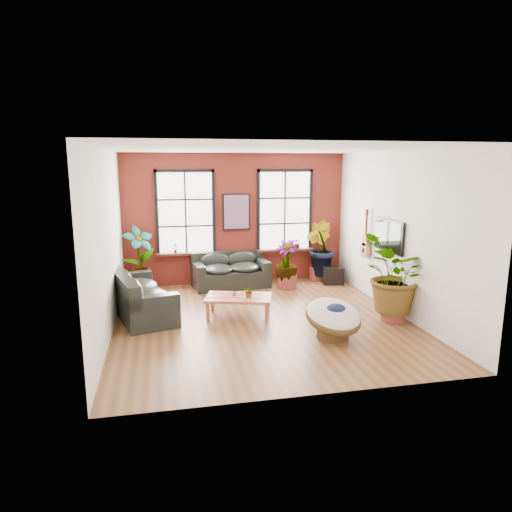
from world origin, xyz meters
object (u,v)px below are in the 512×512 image
Objects in this scene: sofa_back at (230,271)px; sofa_left at (138,296)px; papasan_chair at (333,317)px; coffee_table at (239,299)px.

sofa_left is (-2.29, -1.98, 0.02)m from sofa_back.
papasan_chair is (3.61, -2.11, -0.02)m from sofa_left.
sofa_left reaches higher than sofa_back.
sofa_back is 1.60× the size of papasan_chair.
sofa_back reaches higher than coffee_table.
papasan_chair reaches higher than coffee_table.
sofa_back is 1.34× the size of coffee_table.
sofa_left is 1.98× the size of papasan_chair.
sofa_back is at bearing -64.58° from sofa_left.
sofa_back reaches higher than papasan_chair.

